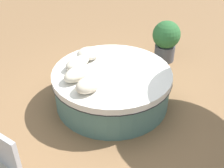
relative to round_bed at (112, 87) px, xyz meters
name	(u,v)px	position (x,y,z in m)	size (l,w,h in m)	color
ground_plane	(112,101)	(0.00, 0.00, -0.34)	(16.00, 16.00, 0.00)	olive
round_bed	(112,87)	(0.00, 0.00, 0.00)	(2.12, 2.12, 0.66)	#4C726B
throw_pillow_0	(88,53)	(0.10, 0.65, 0.42)	(0.44, 0.40, 0.20)	beige
throw_pillow_1	(77,63)	(-0.27, 0.56, 0.42)	(0.51, 0.28, 0.19)	beige
throw_pillow_2	(77,74)	(-0.54, 0.31, 0.43)	(0.53, 0.29, 0.21)	beige
throw_pillow_3	(89,85)	(-0.67, -0.06, 0.43)	(0.47, 0.33, 0.22)	beige
planter	(166,39)	(2.00, 0.05, 0.18)	(0.62, 0.62, 0.94)	#4C4C51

